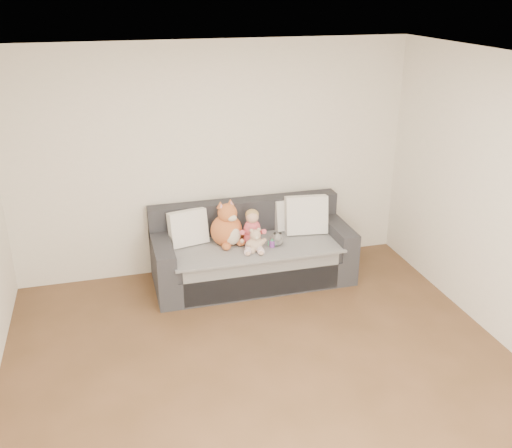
{
  "coord_description": "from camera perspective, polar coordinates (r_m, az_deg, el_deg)",
  "views": [
    {
      "loc": [
        -1.16,
        -3.54,
        3.11
      ],
      "look_at": [
        0.32,
        1.87,
        0.75
      ],
      "focal_mm": 40.0,
      "sensor_mm": 36.0,
      "label": 1
    }
  ],
  "objects": [
    {
      "name": "room_shell",
      "position": [
        4.51,
        0.95,
        -0.87
      ],
      "size": [
        5.0,
        5.0,
        5.0
      ],
      "color": "brown",
      "rests_on": "ground"
    },
    {
      "name": "sofa",
      "position": [
        6.44,
        -0.45,
        -2.98
      ],
      "size": [
        2.2,
        0.94,
        0.85
      ],
      "color": "#2C2C32",
      "rests_on": "ground"
    },
    {
      "name": "cushion_left",
      "position": [
        6.26,
        -6.81,
        -0.37
      ],
      "size": [
        0.45,
        0.28,
        0.4
      ],
      "rotation": [
        0.0,
        0.0,
        0.22
      ],
      "color": "white",
      "rests_on": "sofa"
    },
    {
      "name": "cushion_right_back",
      "position": [
        6.64,
        3.5,
        1.01
      ],
      "size": [
        0.4,
        0.21,
        0.37
      ],
      "rotation": [
        0.0,
        0.0,
        0.1
      ],
      "color": "white",
      "rests_on": "sofa"
    },
    {
      "name": "cushion_right_front",
      "position": [
        6.52,
        5.05,
        0.92
      ],
      "size": [
        0.5,
        0.27,
        0.45
      ],
      "rotation": [
        0.0,
        0.0,
        -0.13
      ],
      "color": "white",
      "rests_on": "sofa"
    },
    {
      "name": "toddler",
      "position": [
        6.18,
        -0.36,
        -0.69
      ],
      "size": [
        0.29,
        0.42,
        0.41
      ],
      "rotation": [
        0.0,
        0.0,
        -0.18
      ],
      "color": "#D54B5F",
      "rests_on": "sofa"
    },
    {
      "name": "plush_cat",
      "position": [
        6.22,
        -2.88,
        -0.36
      ],
      "size": [
        0.42,
        0.42,
        0.53
      ],
      "rotation": [
        0.0,
        0.0,
        0.35
      ],
      "color": "#B06027",
      "rests_on": "sofa"
    },
    {
      "name": "teddy_bear",
      "position": [
        6.08,
        -0.07,
        -1.79
      ],
      "size": [
        0.21,
        0.16,
        0.27
      ],
      "rotation": [
        0.0,
        0.0,
        0.05
      ],
      "color": "tan",
      "rests_on": "sofa"
    },
    {
      "name": "plush_cow",
      "position": [
        6.23,
        2.08,
        -1.49
      ],
      "size": [
        0.15,
        0.23,
        0.18
      ],
      "rotation": [
        0.0,
        0.0,
        -0.16
      ],
      "color": "white",
      "rests_on": "sofa"
    },
    {
      "name": "sippy_cup",
      "position": [
        6.19,
        1.62,
        -1.87
      ],
      "size": [
        0.09,
        0.07,
        0.1
      ],
      "rotation": [
        0.0,
        0.0,
        -0.32
      ],
      "color": "purple",
      "rests_on": "sofa"
    }
  ]
}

